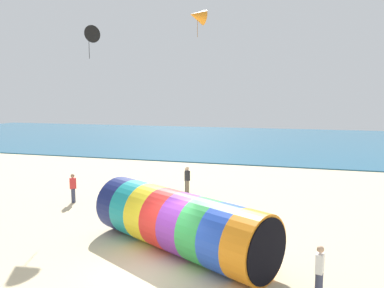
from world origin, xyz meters
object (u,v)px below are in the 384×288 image
kite_handler (319,271)px  kite_orange_delta (197,16)px  kite_black_delta (89,35)px  bystander_mid_beach (187,180)px  giant_inflatable_tube (179,222)px  bystander_far_left (187,180)px  bystander_near_water (73,188)px

kite_handler → kite_orange_delta: kite_orange_delta is taller
kite_black_delta → bystander_mid_beach: kite_black_delta is taller
giant_inflatable_tube → bystander_mid_beach: (-2.39, 9.12, -0.39)m
kite_handler → bystander_far_left: 13.39m
bystander_mid_beach → bystander_near_water: bearing=-144.7°
bystander_near_water → kite_orange_delta: bearing=61.2°
kite_black_delta → bystander_far_left: size_ratio=1.13×
kite_black_delta → bystander_mid_beach: size_ratio=1.20×
kite_handler → kite_orange_delta: 21.71m
kite_handler → bystander_near_water: (-13.46, 7.20, 0.02)m
kite_black_delta → bystander_far_left: (6.12, 1.20, -9.18)m
kite_black_delta → bystander_near_water: kite_black_delta is taller
bystander_near_water → bystander_far_left: 7.06m
kite_black_delta → giant_inflatable_tube: bearing=-42.5°
giant_inflatable_tube → kite_black_delta: 14.41m
giant_inflatable_tube → bystander_far_left: 9.16m
giant_inflatable_tube → kite_black_delta: (-8.39, 7.68, 8.86)m
kite_orange_delta → giant_inflatable_tube: bearing=-77.9°
kite_handler → kite_orange_delta: (-8.34, 16.50, 11.39)m
kite_orange_delta → bystander_mid_beach: (0.68, -5.18, -11.42)m
bystander_near_water → kite_black_delta: bearing=94.3°
bystander_near_water → bystander_mid_beach: bystander_near_water is taller
bystander_far_left → kite_handler: bearing=-55.7°
giant_inflatable_tube → bystander_mid_beach: 9.44m
kite_handler → kite_orange_delta: size_ratio=0.77×
kite_black_delta → bystander_far_left: kite_black_delta is taller
bystander_far_left → bystander_near_water: bearing=-146.9°
kite_handler → bystander_far_left: size_ratio=0.96×
kite_handler → bystander_near_water: bystander_near_water is taller
kite_handler → bystander_far_left: (-7.55, 11.06, 0.04)m
kite_orange_delta → bystander_far_left: (0.80, -5.44, -11.35)m
giant_inflatable_tube → kite_handler: giant_inflatable_tube is taller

